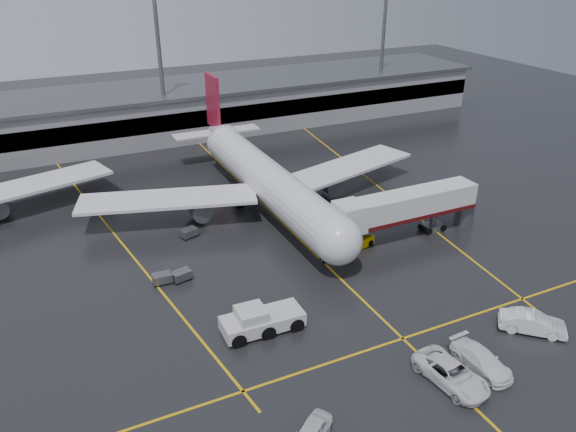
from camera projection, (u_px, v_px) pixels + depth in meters
name	position (u px, v px, depth m)	size (l,w,h in m)	color
ground	(296.00, 236.00, 68.49)	(220.00, 220.00, 0.00)	black
apron_line_centre	(296.00, 236.00, 68.49)	(0.25, 90.00, 0.02)	gold
apron_line_stop	(403.00, 338.00, 50.62)	(60.00, 0.25, 0.02)	gold
apron_line_left	(114.00, 234.00, 68.87)	(0.25, 70.00, 0.02)	gold
apron_line_right	(374.00, 183.00, 83.56)	(0.25, 70.00, 0.02)	gold
terminal	(184.00, 108.00, 105.52)	(122.00, 19.00, 8.60)	gray
light_mast_mid	(160.00, 61.00, 94.33)	(3.00, 1.20, 25.45)	#595B60
light_mast_right	(383.00, 43.00, 111.73)	(3.00, 1.20, 25.45)	#595B60
main_airliner	(264.00, 177.00, 74.52)	(48.80, 45.60, 14.10)	silver
jet_bridge	(408.00, 208.00, 66.49)	(19.90, 3.40, 6.05)	silver
pushback_tractor	(260.00, 321.00, 51.25)	(7.66, 3.43, 2.71)	silver
belt_loader	(359.00, 242.00, 65.84)	(4.03, 2.55, 2.37)	#EDC300
service_van_a	(451.00, 374.00, 45.16)	(3.08, 6.67, 1.85)	white
service_van_b	(481.00, 360.00, 46.74)	(2.38, 5.85, 1.70)	white
service_van_c	(533.00, 323.00, 51.14)	(2.05, 5.88, 1.94)	white
baggage_cart_a	(181.00, 275.00, 59.18)	(2.24, 1.72, 1.12)	#595B60
baggage_cart_b	(162.00, 278.00, 58.66)	(2.06, 1.39, 1.12)	#595B60
baggage_cart_c	(189.00, 232.00, 67.95)	(2.30, 1.85, 1.12)	#595B60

